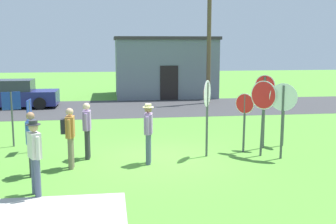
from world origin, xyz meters
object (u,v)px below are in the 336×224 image
(stop_sign_center_cluster, at_px, (245,113))
(stop_sign_tallest, at_px, (207,104))
(parked_car_on_street, at_px, (16,95))
(stop_sign_far_back, at_px, (264,100))
(person_near_signs, at_px, (32,140))
(person_holding_notes, at_px, (87,127))
(utility_pole, at_px, (209,33))
(info_panel_middle, at_px, (29,116))
(person_in_teal, at_px, (148,130))
(person_in_blue, at_px, (70,134))
(stop_sign_low_front, at_px, (283,107))
(info_panel_leftmost, at_px, (12,109))
(stop_sign_rear_right, at_px, (284,109))
(stop_sign_leaning_right, at_px, (263,104))
(person_with_sunhat, at_px, (35,153))

(stop_sign_center_cluster, bearing_deg, stop_sign_tallest, -164.65)
(parked_car_on_street, height_order, stop_sign_far_back, stop_sign_far_back)
(stop_sign_far_back, relative_size, person_near_signs, 1.43)
(person_holding_notes, bearing_deg, stop_sign_center_cluster, 1.30)
(parked_car_on_street, xyz_separation_m, stop_sign_tallest, (7.93, -11.15, 0.92))
(utility_pole, xyz_separation_m, stop_sign_far_back, (-0.68, -10.69, -2.40))
(stop_sign_tallest, relative_size, info_panel_middle, 1.39)
(stop_sign_far_back, distance_m, person_in_teal, 4.16)
(stop_sign_center_cluster, height_order, person_in_blue, stop_sign_center_cluster)
(stop_sign_low_front, distance_m, info_panel_leftmost, 8.72)
(person_near_signs, bearing_deg, info_panel_middle, 101.06)
(stop_sign_rear_right, xyz_separation_m, person_in_teal, (-4.69, -1.52, -0.26))
(stop_sign_low_front, height_order, stop_sign_rear_right, stop_sign_low_front)
(person_in_teal, distance_m, info_panel_leftmost, 5.07)
(stop_sign_leaning_right, bearing_deg, parked_car_on_street, 130.48)
(person_in_blue, height_order, info_panel_leftmost, info_panel_leftmost)
(person_holding_notes, xyz_separation_m, info_panel_middle, (-1.82, 1.00, 0.21))
(stop_sign_leaning_right, bearing_deg, stop_sign_far_back, 66.83)
(person_with_sunhat, relative_size, person_in_blue, 1.03)
(info_panel_leftmost, bearing_deg, stop_sign_tallest, -19.09)
(person_holding_notes, distance_m, person_in_teal, 1.93)
(person_near_signs, bearing_deg, stop_sign_low_front, 5.57)
(parked_car_on_street, relative_size, person_in_teal, 2.48)
(utility_pole, bearing_deg, person_holding_notes, -119.62)
(info_panel_leftmost, xyz_separation_m, info_panel_middle, (0.72, -0.88, -0.12))
(person_with_sunhat, bearing_deg, stop_sign_leaning_right, 22.49)
(utility_pole, xyz_separation_m, stop_sign_center_cluster, (-1.46, -11.06, -2.76))
(person_holding_notes, bearing_deg, stop_sign_tallest, -3.90)
(stop_sign_rear_right, height_order, person_in_blue, stop_sign_rear_right)
(utility_pole, height_order, stop_sign_far_back, utility_pole)
(stop_sign_far_back, distance_m, stop_sign_rear_right, 0.90)
(stop_sign_center_cluster, height_order, info_panel_leftmost, stop_sign_center_cluster)
(stop_sign_far_back, bearing_deg, info_panel_leftmost, 170.30)
(person_in_teal, height_order, info_panel_middle, person_in_teal)
(stop_sign_center_cluster, xyz_separation_m, stop_sign_low_front, (0.87, -0.91, 0.31))
(person_in_teal, xyz_separation_m, info_panel_leftmost, (-4.30, 2.67, 0.29))
(person_with_sunhat, bearing_deg, person_near_signs, 102.50)
(stop_sign_far_back, xyz_separation_m, info_panel_middle, (-7.49, 0.52, -0.46))
(stop_sign_tallest, relative_size, person_in_blue, 1.38)
(utility_pole, height_order, parked_car_on_street, utility_pole)
(stop_sign_rear_right, xyz_separation_m, info_panel_leftmost, (-9.00, 1.15, 0.03))
(info_panel_leftmost, bearing_deg, person_in_blue, -53.17)
(stop_sign_far_back, distance_m, info_panel_leftmost, 8.34)
(utility_pole, relative_size, stop_sign_center_cluster, 4.08)
(stop_sign_leaning_right, bearing_deg, stop_sign_tallest, 175.27)
(utility_pole, relative_size, parked_car_on_street, 1.78)
(parked_car_on_street, bearing_deg, info_panel_middle, -75.75)
(stop_sign_center_cluster, bearing_deg, person_in_teal, -163.85)
(stop_sign_rear_right, height_order, info_panel_leftmost, stop_sign_rear_right)
(person_near_signs, xyz_separation_m, info_panel_leftmost, (-1.21, 3.37, 0.33))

